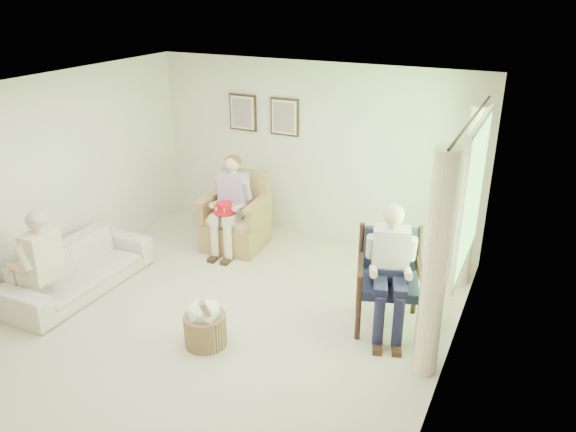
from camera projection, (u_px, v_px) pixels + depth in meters
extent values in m
plane|color=beige|center=(217.00, 322.00, 6.43)|extent=(5.50, 5.50, 0.00)
cube|color=silver|center=(313.00, 152.00, 8.22)|extent=(5.00, 0.04, 2.60)
cube|color=silver|center=(40.00, 184.00, 6.92)|extent=(0.04, 5.50, 2.60)
cube|color=silver|center=(451.00, 266.00, 4.93)|extent=(0.04, 5.50, 2.60)
cube|color=white|center=(204.00, 94.00, 5.42)|extent=(5.00, 5.50, 0.02)
cube|color=#2D6B23|center=(473.00, 195.00, 5.85)|extent=(0.02, 1.40, 1.50)
cube|color=white|center=(482.00, 121.00, 5.55)|extent=(0.04, 1.52, 0.06)
cube|color=white|center=(463.00, 262.00, 6.15)|extent=(0.04, 1.52, 0.06)
cylinder|color=#382114|center=(473.00, 118.00, 5.58)|extent=(0.03, 2.50, 0.03)
cylinder|color=#F8E9C2|center=(436.00, 266.00, 5.24)|extent=(0.34, 0.34, 2.30)
cylinder|color=#F8E9C2|center=(469.00, 199.00, 6.87)|extent=(0.34, 0.34, 2.30)
cube|color=#382114|center=(243.00, 112.00, 8.46)|extent=(0.45, 0.03, 0.55)
cube|color=silver|center=(242.00, 113.00, 8.44)|extent=(0.39, 0.01, 0.49)
cube|color=tan|center=(242.00, 113.00, 8.44)|extent=(0.33, 0.01, 0.43)
cube|color=#382114|center=(285.00, 117.00, 8.18)|extent=(0.45, 0.03, 0.55)
cube|color=silver|center=(284.00, 117.00, 8.16)|extent=(0.39, 0.01, 0.49)
cube|color=tan|center=(284.00, 117.00, 8.16)|extent=(0.33, 0.01, 0.43)
cube|color=#B17953|center=(236.00, 233.00, 8.18)|extent=(0.80, 0.78, 0.42)
cube|color=beige|center=(234.00, 218.00, 8.06)|extent=(0.62, 0.60, 0.10)
cube|color=#B17953|center=(246.00, 191.00, 8.25)|extent=(0.74, 0.23, 0.63)
cube|color=#B17953|center=(213.00, 206.00, 8.19)|extent=(0.10, 0.72, 0.30)
cube|color=#B17953|center=(258.00, 214.00, 7.89)|extent=(0.10, 0.72, 0.30)
cylinder|color=black|center=(351.00, 314.00, 6.16)|extent=(0.06, 0.06, 0.47)
cylinder|color=black|center=(409.00, 328.00, 5.91)|extent=(0.06, 0.06, 0.47)
cylinder|color=black|center=(368.00, 289.00, 6.66)|extent=(0.06, 0.06, 0.47)
cylinder|color=black|center=(422.00, 301.00, 6.41)|extent=(0.06, 0.06, 0.47)
cube|color=#1B213C|center=(389.00, 285.00, 6.17)|extent=(0.62, 0.60, 0.11)
cube|color=#1B213C|center=(398.00, 251.00, 6.30)|extent=(0.58, 0.07, 0.54)
imported|color=silver|center=(79.00, 269.00, 7.01)|extent=(1.97, 0.77, 0.57)
cube|color=beige|center=(234.00, 207.00, 7.99)|extent=(0.40, 0.26, 0.16)
cube|color=#B792CE|center=(234.00, 188.00, 7.90)|extent=(0.39, 0.24, 0.46)
sphere|color=#DDAD8E|center=(232.00, 163.00, 7.75)|extent=(0.21, 0.21, 0.21)
ellipsoid|color=brown|center=(233.00, 161.00, 7.76)|extent=(0.22, 0.22, 0.18)
cube|color=beige|center=(220.00, 215.00, 7.87)|extent=(0.14, 0.44, 0.13)
cube|color=beige|center=(232.00, 217.00, 7.79)|extent=(0.14, 0.44, 0.13)
cylinder|color=beige|center=(213.00, 239.00, 7.82)|extent=(0.12, 0.12, 0.53)
cylinder|color=beige|center=(225.00, 241.00, 7.74)|extent=(0.12, 0.12, 0.53)
cube|color=#1A1938|center=(390.00, 272.00, 6.11)|extent=(0.40, 0.26, 0.16)
cube|color=silver|center=(392.00, 248.00, 6.02)|extent=(0.39, 0.24, 0.46)
sphere|color=#DDAD8E|center=(395.00, 216.00, 5.87)|extent=(0.21, 0.21, 0.21)
ellipsoid|color=#B7B2AD|center=(395.00, 213.00, 5.88)|extent=(0.22, 0.22, 0.18)
cube|color=#1A1938|center=(375.00, 283.00, 5.99)|extent=(0.14, 0.44, 0.13)
cube|color=#1A1938|center=(393.00, 287.00, 5.91)|extent=(0.14, 0.44, 0.13)
cylinder|color=#1A1938|center=(367.00, 317.00, 5.94)|extent=(0.12, 0.12, 0.59)
cylinder|color=#1A1938|center=(386.00, 322.00, 5.86)|extent=(0.12, 0.12, 0.59)
cube|color=beige|center=(44.00, 271.00, 6.51)|extent=(0.42, 0.26, 0.16)
cube|color=beige|center=(41.00, 248.00, 6.42)|extent=(0.41, 0.24, 0.46)
sphere|color=#DDAD8E|center=(35.00, 219.00, 6.27)|extent=(0.21, 0.21, 0.21)
ellipsoid|color=#B7B2AD|center=(37.00, 216.00, 6.28)|extent=(0.22, 0.22, 0.18)
cube|color=beige|center=(23.00, 281.00, 6.39)|extent=(0.14, 0.44, 0.13)
cube|color=beige|center=(36.00, 285.00, 6.31)|extent=(0.14, 0.44, 0.13)
cylinder|color=beige|center=(12.00, 306.00, 6.31)|extent=(0.12, 0.12, 0.41)
cylinder|color=beige|center=(25.00, 311.00, 6.23)|extent=(0.12, 0.12, 0.41)
cylinder|color=red|center=(225.00, 211.00, 7.74)|extent=(0.30, 0.30, 0.04)
cylinder|color=red|center=(224.00, 207.00, 7.71)|extent=(0.23, 0.23, 0.12)
cube|color=white|center=(232.00, 208.00, 7.66)|extent=(0.04, 0.01, 0.05)
cube|color=white|center=(232.00, 205.00, 7.77)|extent=(0.03, 0.04, 0.05)
cube|color=white|center=(225.00, 204.00, 7.82)|extent=(0.03, 0.04, 0.05)
cube|color=white|center=(217.00, 206.00, 7.76)|extent=(0.04, 0.01, 0.05)
cube|color=white|center=(217.00, 209.00, 7.65)|extent=(0.03, 0.04, 0.05)
cube|color=white|center=(224.00, 210.00, 7.60)|extent=(0.03, 0.04, 0.05)
cylinder|color=tan|center=(205.00, 330.00, 5.99)|extent=(0.58, 0.58, 0.35)
ellipsoid|color=white|center=(204.00, 311.00, 5.90)|extent=(0.41, 0.41, 0.24)
cylinder|color=#A57F56|center=(210.00, 316.00, 5.82)|extent=(0.18, 0.32, 0.53)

